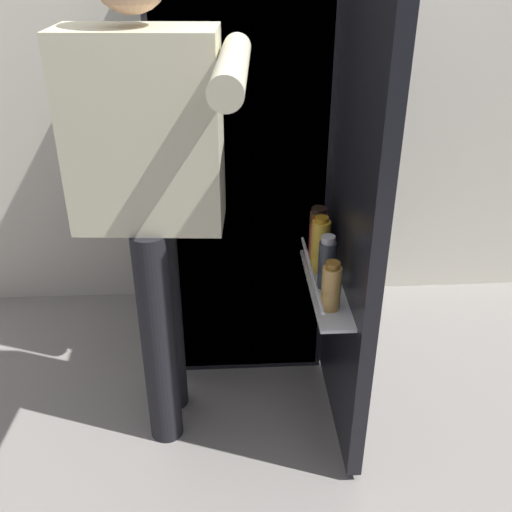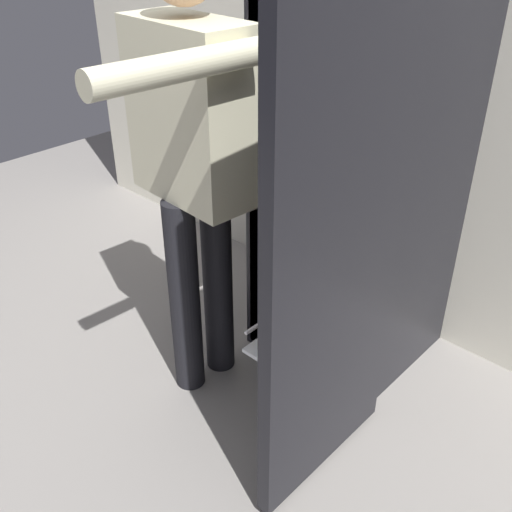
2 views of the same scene
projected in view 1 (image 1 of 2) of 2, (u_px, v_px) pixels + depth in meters
ground_plane at (249, 409)px, 2.35m from camera, size 6.39×6.39×0.00m
kitchen_wall at (237, 33)px, 2.54m from camera, size 4.40×0.10×2.55m
refrigerator at (248, 162)px, 2.39m from camera, size 0.69×1.25×1.69m
person at (151, 170)px, 1.82m from camera, size 0.56×0.80×1.68m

